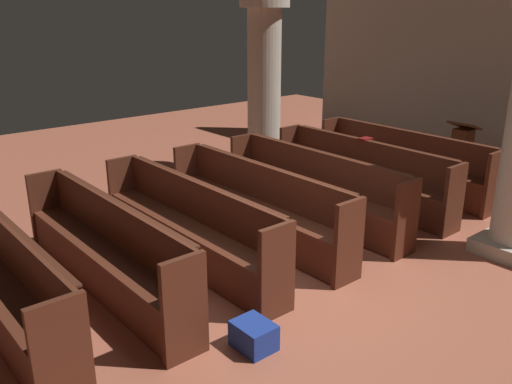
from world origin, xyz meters
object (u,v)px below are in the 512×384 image
object	(u,v)px
pew_row_3	(257,202)
hymn_book	(365,139)
pew_row_5	(105,246)
pew_row_2	(314,185)
pew_row_0	(403,160)
lectern	(460,157)
kneeler_box_blue	(254,335)
pew_row_4	(188,222)
pillar_far_side	(264,80)
pew_row_1	(362,171)
pew_row_6	(0,276)

from	to	relation	value
pew_row_3	hymn_book	world-z (taller)	hymn_book
pew_row_3	hymn_book	size ratio (longest dim) A/B	15.73
pew_row_5	pew_row_2	bearing A→B (deg)	90.00
pew_row_0	pew_row_2	distance (m)	2.11
lectern	kneeler_box_blue	size ratio (longest dim) A/B	2.91
pew_row_3	lectern	distance (m)	4.29
lectern	hymn_book	xyz separation A→B (m)	(-0.52, -1.97, 0.54)
pew_row_4	pillar_far_side	world-z (taller)	pillar_far_side
pew_row_4	kneeler_box_blue	size ratio (longest dim) A/B	8.62
pew_row_1	pew_row_6	world-z (taller)	same
pew_row_2	pillar_far_side	bearing A→B (deg)	154.81
pew_row_6	hymn_book	size ratio (longest dim) A/B	15.73
hymn_book	pew_row_5	bearing A→B (deg)	-88.51
pew_row_5	pew_row_4	bearing A→B (deg)	90.00
pillar_far_side	pew_row_0	bearing A→B (deg)	23.27
pew_row_2	kneeler_box_blue	xyz separation A→B (m)	(1.82, -2.63, -0.40)
kneeler_box_blue	pew_row_4	bearing A→B (deg)	163.93
lectern	kneeler_box_blue	world-z (taller)	lectern
pew_row_0	pew_row_5	bearing A→B (deg)	-90.00
pew_row_1	pew_row_5	size ratio (longest dim) A/B	1.00
pew_row_0	pew_row_4	size ratio (longest dim) A/B	1.00
pew_row_5	hymn_book	bearing A→B (deg)	91.49
pew_row_3	pew_row_0	bearing A→B (deg)	90.00
lectern	pew_row_5	bearing A→B (deg)	-93.66
pew_row_5	lectern	distance (m)	6.39
pew_row_1	kneeler_box_blue	xyz separation A→B (m)	(1.82, -3.69, -0.40)
kneeler_box_blue	lectern	bearing A→B (deg)	103.62
pew_row_2	pew_row_5	size ratio (longest dim) A/B	1.00
hymn_book	pillar_far_side	bearing A→B (deg)	-176.41
pew_row_4	lectern	distance (m)	5.34
kneeler_box_blue	hymn_book	bearing A→B (deg)	116.58
kneeler_box_blue	pew_row_2	bearing A→B (deg)	124.71
pew_row_2	kneeler_box_blue	bearing A→B (deg)	-55.29
pew_row_2	pillar_far_side	xyz separation A→B (m)	(-2.34, 1.10, 1.15)
pew_row_1	pew_row_0	bearing A→B (deg)	90.00
pew_row_6	pillar_far_side	distance (m)	5.92
pew_row_3	pew_row_5	bearing A→B (deg)	-90.00
lectern	pew_row_3	bearing A→B (deg)	-95.45
pew_row_5	lectern	xyz separation A→B (m)	(0.41, 6.38, -0.07)
pew_row_4	lectern	bearing A→B (deg)	85.62
pew_row_1	kneeler_box_blue	distance (m)	4.14
pew_row_6	hymn_book	bearing A→B (deg)	91.21
pew_row_0	hymn_book	world-z (taller)	hymn_book
pew_row_4	pew_row_5	distance (m)	1.05
pew_row_0	pew_row_4	distance (m)	4.22
pew_row_2	hymn_book	world-z (taller)	hymn_book
pew_row_1	pew_row_6	xyz separation A→B (m)	(0.00, -5.27, 0.00)
hymn_book	kneeler_box_blue	size ratio (longest dim) A/B	0.55
kneeler_box_blue	pew_row_3	bearing A→B (deg)	139.11
pew_row_1	pew_row_5	distance (m)	4.22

